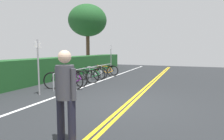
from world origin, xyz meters
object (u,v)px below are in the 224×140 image
Objects in this scene: bike_rack at (90,70)px; tree_mid at (88,21)px; bicycle_6 at (107,70)px; bicycle_3 at (90,74)px; sign_post_far at (111,56)px; bicycle_4 at (95,73)px; bicycle_2 at (83,76)px; sign_post_near at (38,62)px; bicycle_1 at (73,78)px; bicycle_5 at (105,71)px; bicycle_0 at (63,81)px; pedestrian at (65,91)px.

tree_mid is (6.58, 3.68, 3.86)m from bike_rack.
bicycle_3 is at bearing -178.47° from bicycle_6.
bicycle_4 is at bearing -177.81° from sign_post_far.
bike_rack is 3.95× the size of bicycle_2.
bicycle_4 is at bearing 0.30° from sign_post_near.
bicycle_2 is at bearing -4.90° from bicycle_1.
bicycle_5 is 0.29× the size of tree_mid.
bicycle_4 is at bearing 166.42° from bicycle_5.
sign_post_near is 11.58m from tree_mid.
bicycle_4 is (2.67, 0.15, -0.03)m from bicycle_1.
bike_rack reaches higher than bicycle_2.
bicycle_0 reaches higher than bike_rack.
bicycle_1 is at bearing -177.28° from sign_post_far.
bicycle_4 is at bearing 3.33° from bicycle_1.
bicycle_5 is (3.65, -0.08, -0.01)m from bicycle_1.
pedestrian is at bearing -148.16° from bicycle_1.
bicycle_6 is at bearing -172.00° from sign_post_far.
bicycle_0 is at bearing -177.90° from bicycle_6.
bicycle_1 reaches higher than bicycle_2.
bicycle_2 is (0.88, -0.08, -0.03)m from bicycle_1.
bicycle_3 is 8.53m from tree_mid.
sign_post_near is 0.35× the size of tree_mid.
bicycle_6 is 1.02× the size of pedestrian.
bicycle_2 is at bearing -175.89° from sign_post_far.
bicycle_0 is 4.54m from bicycle_5.
bicycle_0 reaches higher than bicycle_2.
bicycle_3 is at bearing 24.54° from pedestrian.
bicycle_2 is 0.95× the size of bicycle_4.
bicycle_1 reaches higher than bicycle_6.
bike_rack reaches higher than bicycle_5.
bike_rack is 3.76× the size of bicycle_5.
bicycle_1 is 1.10× the size of bicycle_3.
bicycle_1 is 1.05× the size of bicycle_5.
sign_post_near is (-5.77, 0.21, 0.91)m from bicycle_5.
tree_mid is at bearing 18.84° from sign_post_near.
bicycle_0 is 1.05× the size of pedestrian.
sign_post_near is at bearing 178.80° from bicycle_3.
sign_post_far is at bearing 3.29° from bike_rack.
bicycle_0 is 0.86× the size of sign_post_near.
bicycle_4 is (3.55, 0.24, -0.03)m from bicycle_0.
sign_post_far reaches higher than bicycle_1.
bicycle_3 is 0.95× the size of bicycle_4.
pedestrian is 0.83× the size of sign_post_far.
bicycle_5 is 0.82× the size of sign_post_near.
bicycle_1 is 1.10× the size of bicycle_2.
bicycle_0 is 3.56m from bicycle_4.
tree_mid reaches higher than bicycle_1.
bicycle_4 is (1.79, 0.23, -0.00)m from bicycle_2.
bike_rack reaches higher than bicycle_4.
sign_post_near reaches higher than bicycle_4.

